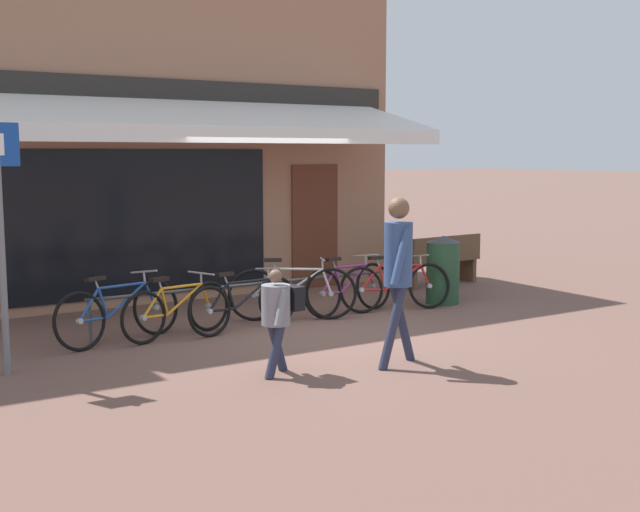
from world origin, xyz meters
The scene contains 14 objects.
ground_plane centered at (0.00, 0.00, 0.00)m, with size 160.00×160.00×0.00m, color brown.
shop_front centered at (-0.38, 4.25, 2.98)m, with size 7.44×4.91×5.98m.
bike_rack_rail centered at (-0.29, 0.65, 0.49)m, with size 4.80×0.04×0.57m.
bicycle_blue centered at (-2.29, 0.60, 0.38)m, with size 1.77×0.80×0.87m.
bicycle_orange centered at (-1.60, 0.46, 0.35)m, with size 1.62×0.61×0.79m.
bicycle_black centered at (-0.70, 0.39, 0.35)m, with size 1.75×0.61×0.80m.
bicycle_silver centered at (0.15, 0.61, 0.39)m, with size 1.64×0.88×0.87m.
bicycle_purple centered at (1.07, 0.59, 0.37)m, with size 1.68×0.57×0.85m.
bicycle_red centered at (1.77, 0.40, 0.36)m, with size 1.75×0.55×0.84m.
pedestrian_adult centered at (-0.07, -2.04, 1.14)m, with size 0.61×0.49×1.84m.
pedestrian_child centered at (-1.35, -1.68, 0.68)m, with size 0.50×0.52×1.12m.
litter_bin centered at (2.74, 0.46, 0.52)m, with size 0.52×0.52×1.04m.
parking_sign centered at (-3.75, -0.19, 1.62)m, with size 0.44×0.07×2.66m.
park_bench centered at (3.83, 1.76, 0.46)m, with size 1.63×0.56×0.87m.
Camera 1 is at (-5.31, -8.80, 2.29)m, focal length 45.00 mm.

